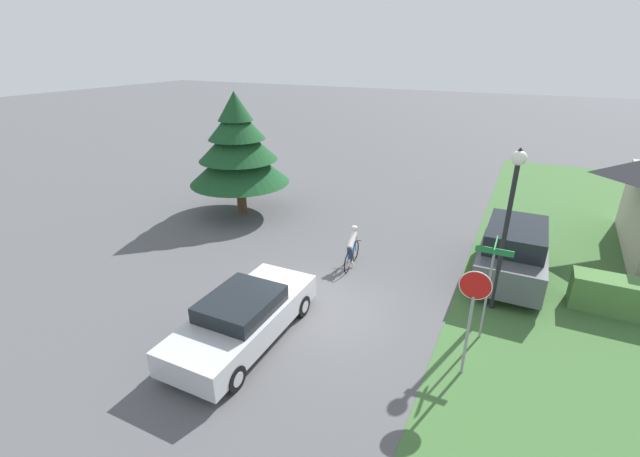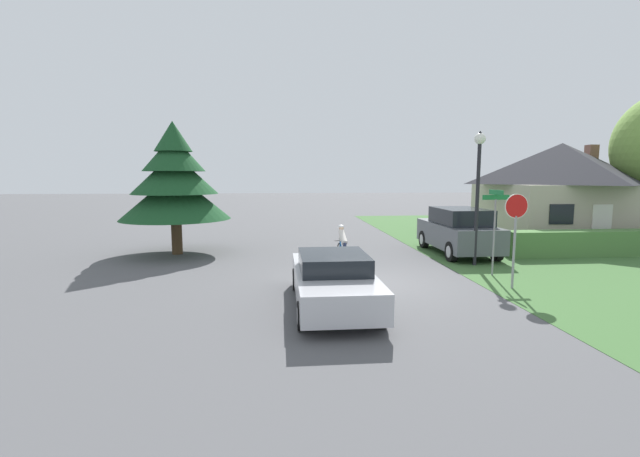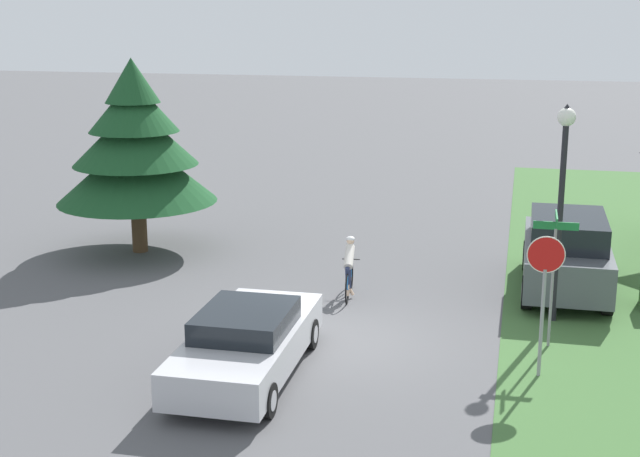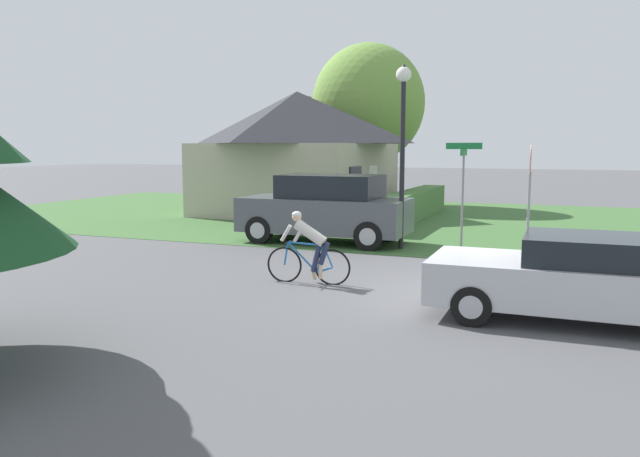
# 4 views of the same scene
# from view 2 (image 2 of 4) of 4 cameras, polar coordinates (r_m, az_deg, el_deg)

# --- Properties ---
(ground_plane) EXTENTS (140.00, 140.00, 0.00)m
(ground_plane) POSITION_cam_2_polar(r_m,az_deg,el_deg) (13.22, 6.83, -7.35)
(ground_plane) COLOR #515154
(grass_verge_right) EXTENTS (16.00, 36.00, 0.01)m
(grass_verge_right) POSITION_cam_2_polar(r_m,az_deg,el_deg) (21.85, 34.61, -2.83)
(grass_verge_right) COLOR #3D6633
(grass_verge_right) RESTS_ON ground
(cottage_house) EXTENTS (7.56, 7.37, 4.96)m
(cottage_house) POSITION_cam_2_polar(r_m,az_deg,el_deg) (25.68, 29.33, 4.57)
(cottage_house) COLOR #B2A893
(cottage_house) RESTS_ON ground
(hedge_row) EXTENTS (9.26, 0.90, 1.05)m
(hedge_row) POSITION_cam_2_polar(r_m,az_deg,el_deg) (21.46, 34.67, -1.58)
(hedge_row) COLOR #4C7A3D
(hedge_row) RESTS_ON ground
(sedan_left_lane) EXTENTS (1.95, 4.80, 1.36)m
(sedan_left_lane) POSITION_cam_2_polar(r_m,az_deg,el_deg) (10.81, 1.73, -6.86)
(sedan_left_lane) COLOR #BCBCC1
(sedan_left_lane) RESTS_ON ground
(cyclist) EXTENTS (0.44, 1.74, 1.47)m
(cyclist) POSITION_cam_2_polar(r_m,az_deg,el_deg) (15.91, 3.05, -2.28)
(cyclist) COLOR black
(cyclist) RESTS_ON ground
(parked_suv_right) EXTENTS (2.08, 4.77, 1.94)m
(parked_suv_right) POSITION_cam_2_polar(r_m,az_deg,el_deg) (18.81, 17.96, -0.33)
(parked_suv_right) COLOR #4C5156
(parked_suv_right) RESTS_ON ground
(stop_sign) EXTENTS (0.71, 0.07, 2.76)m
(stop_sign) POSITION_cam_2_polar(r_m,az_deg,el_deg) (13.50, 24.63, 0.77)
(stop_sign) COLOR gray
(stop_sign) RESTS_ON ground
(street_lamp) EXTENTS (0.40, 0.40, 4.86)m
(street_lamp) POSITION_cam_2_polar(r_m,az_deg,el_deg) (16.46, 20.37, 6.97)
(street_lamp) COLOR black
(street_lamp) RESTS_ON ground
(street_name_sign) EXTENTS (0.90, 0.90, 2.82)m
(street_name_sign) POSITION_cam_2_polar(r_m,az_deg,el_deg) (15.01, 22.30, 1.44)
(street_name_sign) COLOR gray
(street_name_sign) RESTS_ON ground
(conifer_tall_near) EXTENTS (4.50, 4.50, 5.50)m
(conifer_tall_near) POSITION_cam_2_polar(r_m,az_deg,el_deg) (18.77, -18.82, 5.90)
(conifer_tall_near) COLOR #4C3823
(conifer_tall_near) RESTS_ON ground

